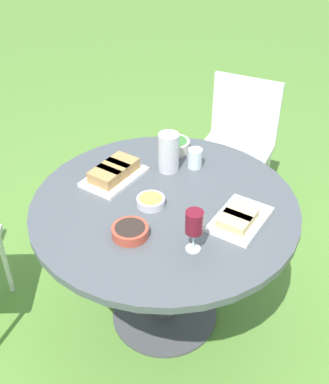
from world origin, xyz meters
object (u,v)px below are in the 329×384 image
object	(u,v)px
chair_near_left	(238,138)
dining_table	(164,225)
water_pitcher	(169,152)
wine_glass	(194,223)
handbag	(111,184)

from	to	relation	value
chair_near_left	dining_table	bearing A→B (deg)	163.52
dining_table	chair_near_left	size ratio (longest dim) A/B	1.35
water_pitcher	wine_glass	world-z (taller)	water_pitcher
water_pitcher	wine_glass	distance (m)	0.58
dining_table	handbag	distance (m)	1.21
water_pitcher	wine_glass	bearing A→B (deg)	-161.72
wine_glass	chair_near_left	bearing A→B (deg)	-6.49
chair_near_left	water_pitcher	size ratio (longest dim) A/B	4.51
dining_table	water_pitcher	bearing A→B (deg)	4.88
chair_near_left	wine_glass	size ratio (longest dim) A/B	4.74
dining_table	handbag	xyz separation A→B (m)	(0.97, 0.54, -0.50)
dining_table	wine_glass	size ratio (longest dim) A/B	6.41
dining_table	chair_near_left	bearing A→B (deg)	-16.48
chair_near_left	wine_glass	distance (m)	1.39
dining_table	water_pitcher	world-z (taller)	water_pitcher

